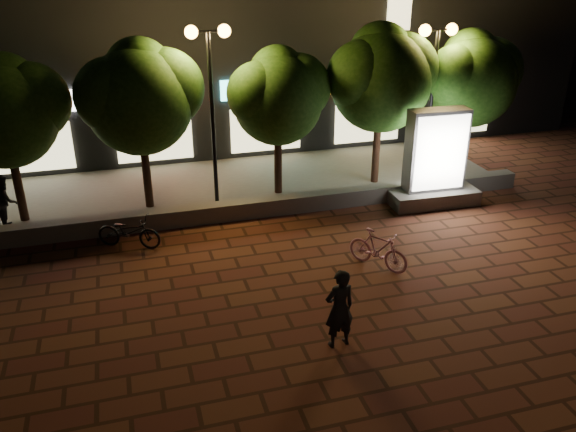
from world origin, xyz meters
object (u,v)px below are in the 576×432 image
object	(u,v)px
street_lamp_left	(210,71)
ad_kiosk	(434,166)
tree_right	(382,75)
tree_far_right	(472,76)
street_lamp_right	(435,63)
pedestrian	(5,201)
tree_mid	(279,93)
scooter_parked	(129,232)
tree_left	(140,94)
scooter_pink	(378,249)
tree_far_left	(5,108)
rider	(339,309)

from	to	relation	value
street_lamp_left	ad_kiosk	xyz separation A→B (m)	(6.34, -1.70, -2.85)
tree_right	tree_far_right	distance (m)	3.20
street_lamp_left	street_lamp_right	size ratio (longest dim) A/B	1.04
tree_far_right	pedestrian	world-z (taller)	tree_far_right
tree_mid	tree_right	size ratio (longest dim) A/B	0.89
scooter_parked	street_lamp_right	bearing A→B (deg)	-51.99
tree_left	street_lamp_right	world-z (taller)	street_lamp_right
tree_mid	scooter_pink	xyz separation A→B (m)	(1.05, -5.24, -2.73)
scooter_pink	tree_far_left	bearing A→B (deg)	113.00
scooter_parked	pedestrian	distance (m)	3.79
scooter_pink	pedestrian	size ratio (longest dim) A/B	1.06
tree_far_left	tree_far_right	distance (m)	14.00
tree_left	pedestrian	world-z (taller)	tree_left
street_lamp_left	pedestrian	distance (m)	6.65
street_lamp_left	ad_kiosk	distance (m)	7.16
scooter_pink	street_lamp_right	bearing A→B (deg)	16.44
street_lamp_left	tree_far_left	bearing A→B (deg)	177.24
tree_right	street_lamp_right	distance (m)	1.70
ad_kiosk	tree_mid	bearing A→B (deg)	155.43
tree_left	rider	world-z (taller)	tree_left
street_lamp_left	scooter_parked	size ratio (longest dim) A/B	3.05
tree_mid	scooter_pink	world-z (taller)	tree_mid
street_lamp_left	pedestrian	world-z (taller)	street_lamp_left
pedestrian	rider	bearing A→B (deg)	-149.08
rider	tree_far_left	bearing A→B (deg)	-57.76
rider	scooter_parked	size ratio (longest dim) A/B	0.99
rider	tree_left	bearing A→B (deg)	-76.38
ad_kiosk	scooter_pink	distance (m)	4.66
scooter_parked	pedestrian	bearing A→B (deg)	82.11
scooter_pink	rider	distance (m)	3.34
tree_mid	tree_far_right	world-z (taller)	tree_far_right
tree_far_right	scooter_pink	bearing A→B (deg)	-136.13
tree_mid	tree_right	distance (m)	3.32
scooter_pink	rider	bearing A→B (deg)	-162.79
tree_right	ad_kiosk	distance (m)	3.25
tree_far_right	street_lamp_right	xyz separation A→B (m)	(-1.55, -0.26, 0.53)
tree_mid	scooter_parked	bearing A→B (deg)	-152.48
tree_right	tree_far_right	bearing A→B (deg)	-0.00
street_lamp_left	pedestrian	bearing A→B (deg)	-178.62
tree_right	street_lamp_left	world-z (taller)	street_lamp_left
tree_far_left	tree_mid	xyz separation A→B (m)	(7.50, -0.00, -0.08)
scooter_pink	scooter_parked	size ratio (longest dim) A/B	0.95
tree_far_right	scooter_pink	xyz separation A→B (m)	(-5.45, -5.24, -2.88)
ad_kiosk	rider	bearing A→B (deg)	-131.59
tree_right	street_lamp_left	distance (m)	5.38
tree_far_right	ad_kiosk	world-z (taller)	tree_far_right
street_lamp_left	scooter_pink	distance (m)	6.85
tree_far_left	tree_right	size ratio (longest dim) A/B	0.91
tree_far_right	ad_kiosk	distance (m)	3.68
tree_mid	scooter_parked	xyz separation A→B (m)	(-4.73, -2.46, -2.77)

